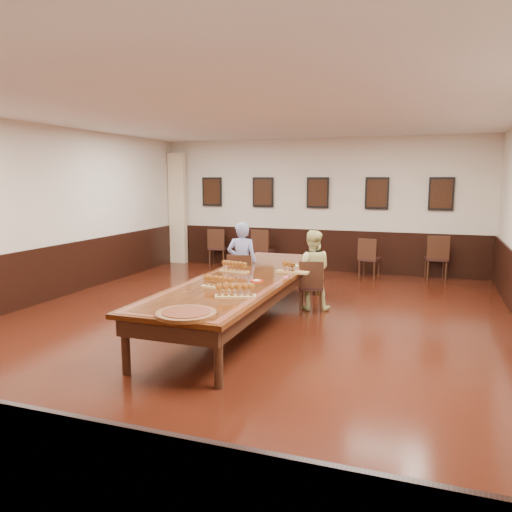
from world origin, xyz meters
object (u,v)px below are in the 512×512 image
at_px(spare_chair_c, 369,258).
at_px(spare_chair_a, 218,247).
at_px(spare_chair_d, 436,257).
at_px(conference_table, 245,286).
at_px(person_woman, 312,270).
at_px(person_man, 242,263).
at_px(chair_woman, 311,285).
at_px(carved_platter, 186,314).
at_px(spare_chair_b, 263,249).
at_px(chair_man, 241,279).

bearing_deg(spare_chair_c, spare_chair_a, 5.85).
height_order(spare_chair_d, conference_table, spare_chair_d).
bearing_deg(conference_table, person_woman, 59.46).
xyz_separation_m(spare_chair_d, person_man, (-3.30, -3.49, 0.24)).
height_order(spare_chair_d, person_man, person_man).
distance_m(chair_woman, carved_platter, 3.50).
height_order(chair_woman, spare_chair_c, spare_chair_c).
bearing_deg(spare_chair_c, chair_woman, 90.95).
xyz_separation_m(spare_chair_c, carved_platter, (-1.16, -6.74, 0.32)).
distance_m(person_man, conference_table, 1.37).
bearing_deg(spare_chair_b, spare_chair_a, -2.18).
xyz_separation_m(chair_man, spare_chair_b, (-0.76, 3.46, 0.04)).
xyz_separation_m(chair_man, spare_chair_a, (-2.06, 3.65, 0.02)).
xyz_separation_m(spare_chair_c, conference_table, (-1.33, -4.47, 0.16)).
bearing_deg(spare_chair_b, spare_chair_c, -177.27).
bearing_deg(person_man, chair_woman, 165.32).
xyz_separation_m(person_man, conference_table, (0.53, -1.25, -0.13)).
bearing_deg(person_man, spare_chair_b, -88.83).
bearing_deg(person_woman, chair_man, -6.40).
relative_size(spare_chair_a, spare_chair_c, 1.06).
distance_m(spare_chair_b, spare_chair_d, 4.04).
distance_m(person_man, carved_platter, 3.59).
relative_size(chair_woman, spare_chair_c, 0.97).
bearing_deg(carved_platter, spare_chair_d, 69.70).
relative_size(chair_woman, conference_table, 0.18).
xyz_separation_m(spare_chair_c, spare_chair_d, (1.44, 0.28, 0.05)).
relative_size(chair_man, spare_chair_d, 0.92).
bearing_deg(chair_woman, spare_chair_c, -111.13).
bearing_deg(carved_platter, conference_table, 94.46).
bearing_deg(spare_chair_b, chair_woman, 126.55).
distance_m(chair_man, carved_platter, 3.50).
bearing_deg(spare_chair_a, spare_chair_c, 167.42).
bearing_deg(spare_chair_c, carved_platter, 91.02).
bearing_deg(spare_chair_d, person_man, 38.52).
bearing_deg(chair_man, person_woman, 173.74).
xyz_separation_m(spare_chair_d, carved_platter, (-2.59, -7.01, 0.28)).
height_order(chair_woman, spare_chair_a, spare_chair_a).
height_order(chair_woman, spare_chair_b, spare_chair_b).
relative_size(spare_chair_b, carved_platter, 1.24).
xyz_separation_m(chair_woman, spare_chair_a, (-3.34, 3.63, 0.04)).
xyz_separation_m(person_woman, carved_platter, (-0.57, -3.53, 0.09)).
bearing_deg(conference_table, spare_chair_c, 73.38).
distance_m(spare_chair_d, conference_table, 5.49).
bearing_deg(spare_chair_d, person_woman, 51.73).
bearing_deg(spare_chair_b, chair_man, 108.32).
bearing_deg(spare_chair_a, person_woman, 125.50).
xyz_separation_m(person_woman, conference_table, (-0.74, -1.26, -0.07)).
bearing_deg(spare_chair_c, spare_chair_d, -158.36).
height_order(chair_man, conference_table, chair_man).
height_order(spare_chair_c, conference_table, spare_chair_c).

